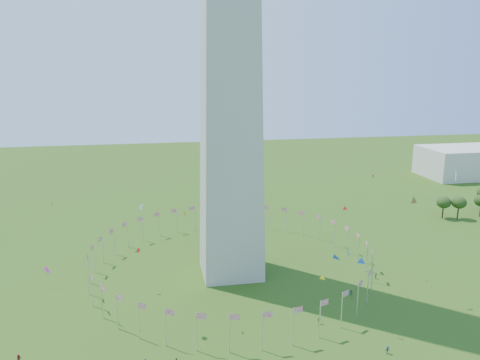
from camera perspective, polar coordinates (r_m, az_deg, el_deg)
name	(u,v)px	position (r m, az deg, el deg)	size (l,w,h in m)	color
flag_ring	(231,258)	(138.67, -1.11, -9.46)	(80.24, 80.24, 9.00)	silver
gov_building_east_a	(469,162)	(287.73, 26.09, 2.01)	(50.00, 30.00, 16.00)	beige
kites_aloft	(301,239)	(113.05, 7.42, -7.15)	(108.27, 75.67, 38.54)	blue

